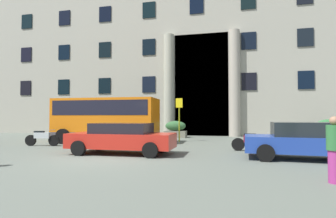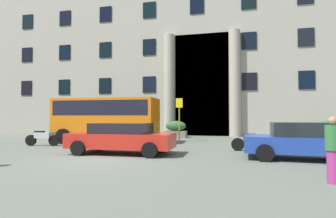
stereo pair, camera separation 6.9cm
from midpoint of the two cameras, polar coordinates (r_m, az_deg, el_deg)
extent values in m
cube|color=#5A6157|center=(10.71, -13.91, -10.54)|extent=(80.00, 64.00, 0.12)
cube|color=#9C9A8A|center=(28.72, 2.79, 15.81)|extent=(37.75, 9.00, 20.55)
cube|color=black|center=(22.80, 7.14, 5.33)|extent=(4.60, 0.12, 8.81)
cylinder|color=#9B9B87|center=(22.94, 0.14, 5.28)|extent=(0.94, 0.94, 8.81)
cylinder|color=#A19989|center=(22.40, 14.16, 5.50)|extent=(0.94, 0.94, 8.81)
cube|color=black|center=(30.08, -28.64, 4.02)|extent=(1.20, 0.08, 1.45)
cube|color=black|center=(27.43, -21.85, 4.48)|extent=(1.20, 0.08, 1.45)
cube|color=black|center=(25.24, -13.73, 4.94)|extent=(1.20, 0.08, 1.45)
cube|color=black|center=(23.64, -4.29, 5.35)|extent=(1.20, 0.08, 1.45)
cube|color=black|center=(22.68, 17.14, 5.73)|extent=(1.20, 0.08, 1.45)
cube|color=black|center=(23.40, 27.78, 5.62)|extent=(1.20, 0.08, 1.45)
cube|color=black|center=(30.60, -28.54, 10.35)|extent=(1.20, 0.08, 1.45)
cube|color=black|center=(28.00, -21.76, 11.39)|extent=(1.20, 0.08, 1.45)
cube|color=black|center=(25.86, -13.67, 12.42)|extent=(1.20, 0.08, 1.45)
cube|color=black|center=(24.30, -4.27, 13.30)|extent=(1.20, 0.08, 1.45)
cube|color=black|center=(23.36, 17.06, 14.00)|extent=(1.20, 0.08, 1.45)
cube|color=black|center=(24.07, 27.66, 13.65)|extent=(1.20, 0.08, 1.45)
cube|color=black|center=(31.48, -28.44, 16.40)|extent=(1.20, 0.08, 1.45)
cube|color=black|center=(28.95, -21.68, 17.94)|extent=(1.20, 0.08, 1.45)
cube|color=black|center=(26.89, -13.62, 19.44)|extent=(1.20, 0.08, 1.45)
cube|color=black|center=(25.39, -4.26, 20.71)|extent=(1.20, 0.08, 1.45)
cube|color=black|center=(24.57, 6.14, 21.51)|extent=(1.20, 0.08, 1.45)
cube|color=black|center=(24.50, 16.98, 21.65)|extent=(1.20, 0.08, 1.45)
cube|color=orange|center=(16.66, -13.36, -1.73)|extent=(6.36, 2.56, 2.27)
cube|color=black|center=(16.67, -13.35, 0.16)|extent=(5.98, 2.57, 0.87)
cube|color=black|center=(15.68, -3.03, -0.46)|extent=(0.14, 1.94, 1.09)
cube|color=#464347|center=(16.69, -13.39, -5.22)|extent=(6.36, 2.60, 0.24)
cylinder|color=black|center=(17.05, -5.01, -5.59)|extent=(0.91, 0.32, 0.90)
cylinder|color=black|center=(14.84, -7.41, -6.14)|extent=(0.91, 0.32, 0.90)
cylinder|color=black|center=(18.71, -18.13, -5.17)|extent=(0.91, 0.32, 0.90)
cylinder|color=black|center=(16.72, -21.94, -5.54)|extent=(0.91, 0.32, 0.90)
cylinder|color=#979E17|center=(16.90, 2.34, -2.49)|extent=(0.08, 0.08, 2.75)
cube|color=yellow|center=(16.89, 2.32, 1.33)|extent=(0.44, 0.03, 0.60)
cube|color=slate|center=(21.23, 31.80, -4.97)|extent=(1.95, 0.72, 0.62)
ellipsoid|color=#2E6A36|center=(21.20, 31.77, -3.02)|extent=(1.87, 0.65, 0.83)
cube|color=gray|center=(21.89, -12.62, -5.28)|extent=(2.15, 0.99, 0.47)
ellipsoid|color=#2C5C29|center=(21.86, -12.61, -3.37)|extent=(2.07, 0.89, 0.98)
cube|color=slate|center=(20.57, 1.54, -5.49)|extent=(1.69, 0.89, 0.51)
ellipsoid|color=#315E32|center=(20.54, 1.54, -3.70)|extent=(1.62, 0.80, 0.77)
cube|color=red|center=(11.54, -10.16, -6.74)|extent=(4.51, 1.85, 0.62)
cube|color=black|center=(11.51, -10.15, -4.13)|extent=(2.44, 1.61, 0.43)
cylinder|color=black|center=(11.95, -1.64, -7.89)|extent=(0.62, 0.21, 0.62)
cylinder|color=black|center=(10.22, -4.08, -8.91)|extent=(0.62, 0.21, 0.62)
cylinder|color=black|center=(13.02, -14.93, -7.33)|extent=(0.62, 0.21, 0.62)
cylinder|color=black|center=(11.45, -19.07, -8.05)|extent=(0.62, 0.21, 0.62)
cube|color=#1F3C97|center=(11.08, 27.81, -6.82)|extent=(4.54, 2.12, 0.59)
cube|color=black|center=(11.05, 27.76, -3.93)|extent=(2.49, 1.77, 0.52)
cylinder|color=black|center=(11.83, 19.70, -7.84)|extent=(0.63, 0.24, 0.62)
cylinder|color=black|center=(10.01, 20.29, -8.96)|extent=(0.63, 0.24, 0.62)
cylinder|color=black|center=(15.74, -23.71, -6.31)|extent=(0.61, 0.18, 0.60)
cylinder|color=black|center=(16.42, -27.84, -6.06)|extent=(0.61, 0.20, 0.60)
cube|color=#B5BEC0|center=(16.05, -25.80, -5.19)|extent=(0.88, 0.36, 0.32)
cube|color=black|center=(16.13, -26.35, -4.52)|extent=(0.54, 0.27, 0.12)
cylinder|color=#A5A5A8|center=(15.76, -24.03, -4.18)|extent=(0.11, 0.55, 0.03)
cylinder|color=black|center=(12.76, 21.35, -7.42)|extent=(0.61, 0.19, 0.60)
cylinder|color=black|center=(12.84, 14.87, -7.45)|extent=(0.61, 0.21, 0.60)
cube|color=maroon|center=(12.76, 18.09, -6.20)|extent=(0.94, 0.37, 0.32)
cube|color=black|center=(12.75, 17.27, -5.39)|extent=(0.54, 0.27, 0.12)
cylinder|color=#A5A5A8|center=(12.72, 20.80, -4.83)|extent=(0.11, 0.55, 0.03)
cylinder|color=#992C74|center=(7.52, 32.38, -10.58)|extent=(0.30, 0.30, 0.78)
cylinder|color=#2C6734|center=(7.44, 32.29, -5.30)|extent=(0.36, 0.36, 0.60)
sphere|color=#9C7054|center=(7.42, 32.24, -2.17)|extent=(0.21, 0.21, 0.21)
camera|label=1|loc=(0.03, -90.12, 0.00)|focal=27.99mm
camera|label=2|loc=(0.03, 89.88, 0.00)|focal=27.99mm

